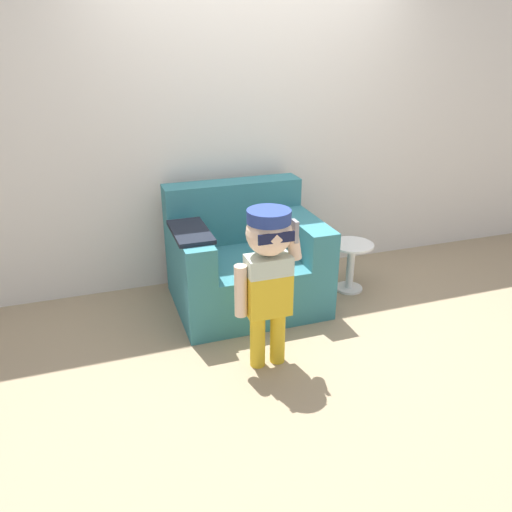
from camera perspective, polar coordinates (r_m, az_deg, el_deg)
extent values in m
plane|color=#998466|center=(3.93, 2.79, -5.63)|extent=(10.00, 10.00, 0.00)
cube|color=silver|center=(4.14, -0.50, 14.98)|extent=(10.00, 0.05, 2.60)
cube|color=teal|center=(3.87, -1.09, -2.70)|extent=(1.09, 0.91, 0.41)
cube|color=teal|center=(4.01, -2.67, 5.15)|extent=(1.09, 0.22, 0.48)
cube|color=teal|center=(3.53, -7.40, 0.52)|extent=(0.21, 0.69, 0.27)
cube|color=teal|center=(3.78, 5.75, 2.20)|extent=(0.21, 0.69, 0.27)
cube|color=black|center=(3.48, -7.52, 2.78)|extent=(0.25, 0.50, 0.03)
cylinder|color=gold|center=(3.17, 0.18, -9.60)|extent=(0.10, 0.10, 0.37)
cylinder|color=gold|center=(3.21, 2.48, -9.17)|extent=(0.10, 0.10, 0.37)
cube|color=gold|center=(3.03, 1.39, -4.33)|extent=(0.27, 0.15, 0.27)
cube|color=#B7C6B2|center=(2.94, 1.43, -1.02)|extent=(0.27, 0.15, 0.12)
sphere|color=beige|center=(2.86, 1.47, 2.66)|extent=(0.27, 0.27, 0.27)
cylinder|color=navy|center=(2.83, 1.49, 4.57)|extent=(0.26, 0.26, 0.07)
cube|color=navy|center=(2.95, 0.67, 4.79)|extent=(0.15, 0.12, 0.01)
cube|color=#0F1433|center=(2.75, 2.36, 2.05)|extent=(0.22, 0.01, 0.06)
cylinder|color=beige|center=(2.95, -1.76, -4.01)|extent=(0.08, 0.08, 0.33)
cylinder|color=beige|center=(2.95, 4.31, 1.34)|extent=(0.11, 0.08, 0.20)
cube|color=gray|center=(2.90, 4.45, 2.86)|extent=(0.02, 0.07, 0.13)
cylinder|color=white|center=(4.24, 10.54, -3.62)|extent=(0.22, 0.22, 0.02)
cylinder|color=white|center=(4.16, 10.73, -1.33)|extent=(0.06, 0.06, 0.39)
cylinder|color=white|center=(4.08, 10.94, 1.28)|extent=(0.35, 0.35, 0.02)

